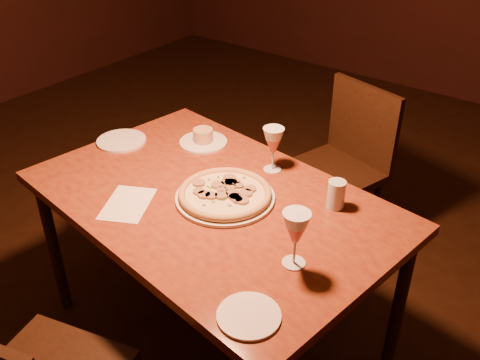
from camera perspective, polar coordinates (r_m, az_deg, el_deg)
The scene contains 11 objects.
floor at distance 2.48m, azimuth -7.02°, elevation -17.12°, with size 7.00×7.00×0.00m, color black.
dining_table at distance 2.05m, azimuth -2.99°, elevation -3.35°, with size 1.50×1.08×0.74m.
chair_far at distance 2.78m, azimuth 10.82°, elevation 1.90°, with size 0.53×0.53×0.88m.
pizza_plate at distance 1.99m, azimuth -1.61°, elevation -1.52°, with size 0.37×0.37×0.04m.
ramekin_saucer at distance 2.38m, azimuth -3.95°, elevation 4.42°, with size 0.21×0.21×0.07m.
wine_glass_far at distance 2.14m, azimuth 3.54°, elevation 3.27°, with size 0.09×0.09×0.19m, color #C95753, non-canonical shape.
wine_glass_right at distance 1.66m, azimuth 5.91°, elevation -6.28°, with size 0.09×0.09×0.20m, color #C95753, non-canonical shape.
water_tumbler at distance 1.96m, azimuth 10.22°, elevation -1.53°, with size 0.06×0.06×0.11m, color #B4BFC5.
side_plate_left at distance 2.45m, azimuth -12.53°, elevation 4.11°, with size 0.22×0.22×0.01m, color silver.
side_plate_near at distance 1.54m, azimuth 0.95°, elevation -14.27°, with size 0.18×0.18×0.01m, color silver.
menu_card at distance 2.02m, azimuth -11.90°, elevation -2.50°, with size 0.16×0.23×0.00m, color silver.
Camera 1 is at (1.21, -1.10, 1.86)m, focal length 40.00 mm.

